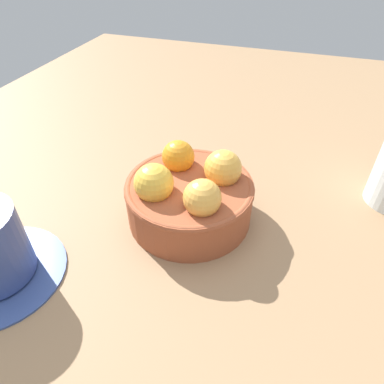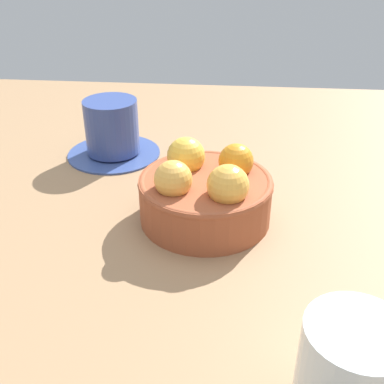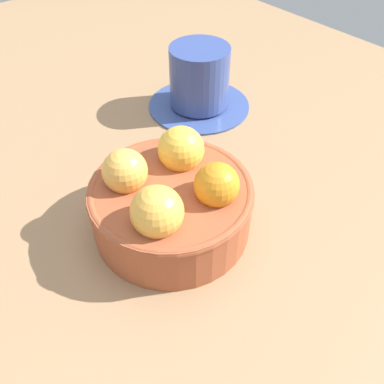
% 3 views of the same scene
% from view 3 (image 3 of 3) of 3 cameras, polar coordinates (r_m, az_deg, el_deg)
% --- Properties ---
extents(ground_plane, '(1.52, 1.12, 0.05)m').
position_cam_3_polar(ground_plane, '(0.46, -2.64, -6.74)').
color(ground_plane, '#997551').
extents(terracotta_bowl, '(0.16, 0.16, 0.09)m').
position_cam_3_polar(terracotta_bowl, '(0.41, -2.94, -1.13)').
color(terracotta_bowl, '#9E4C2D').
rests_on(terracotta_bowl, ground_plane).
extents(coffee_cup, '(0.15, 0.15, 0.09)m').
position_cam_3_polar(coffee_cup, '(0.60, 1.02, 15.08)').
color(coffee_cup, '#374D8C').
rests_on(coffee_cup, ground_plane).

